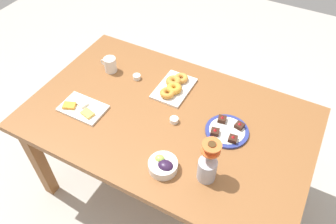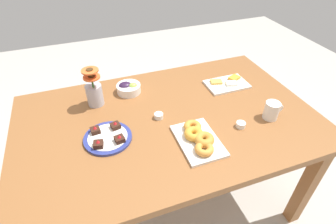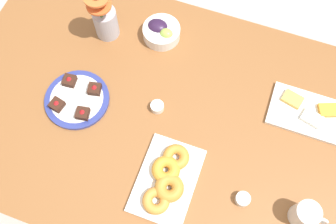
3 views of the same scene
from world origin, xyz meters
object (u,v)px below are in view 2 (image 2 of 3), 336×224
dining_table (168,129)px  coffee_mug (272,110)px  cheese_platter (227,84)px  flower_vase (94,92)px  grape_bowl (128,88)px  croissant_platter (198,138)px  jam_cup_berry (159,116)px  jam_cup_honey (241,125)px  dessert_plate (108,137)px

dining_table → coffee_mug: 0.57m
cheese_platter → flower_vase: bearing=174.6°
grape_bowl → croissant_platter: 0.58m
dining_table → jam_cup_berry: jam_cup_berry is taller
jam_cup_honey → flower_vase: flower_vase is taller
grape_bowl → jam_cup_berry: grape_bowl is taller
dining_table → grape_bowl: (-0.14, 0.31, 0.12)m
jam_cup_honey → flower_vase: (-0.67, 0.45, 0.07)m
flower_vase → jam_cup_berry: bearing=-38.9°
dining_table → grape_bowl: bearing=114.2°
jam_cup_honey → dessert_plate: size_ratio=0.20×
grape_bowl → dessert_plate: size_ratio=0.62×
dining_table → jam_cup_honey: bearing=-30.9°
jam_cup_honey → dessert_plate: 0.68m
dessert_plate → flower_vase: (-0.01, 0.31, 0.07)m
dining_table → dessert_plate: bearing=-171.1°
croissant_platter → flower_vase: 0.64m
croissant_platter → jam_cup_berry: croissant_platter is taller
coffee_mug → grape_bowl: 0.83m
grape_bowl → jam_cup_berry: bearing=-72.4°
coffee_mug → grape_bowl: coffee_mug is taller
grape_bowl → jam_cup_berry: 0.31m
dining_table → grape_bowl: grape_bowl is taller
grape_bowl → flower_vase: (-0.20, -0.06, 0.05)m
jam_cup_honey → jam_cup_berry: same height
jam_cup_honey → flower_vase: bearing=146.0°
jam_cup_berry → jam_cup_honey: bearing=-29.6°
grape_bowl → flower_vase: 0.22m
dining_table → jam_cup_honey: 0.39m
dining_table → dessert_plate: (-0.33, -0.05, 0.10)m
jam_cup_berry → flower_vase: (-0.30, 0.24, 0.07)m
croissant_platter → jam_cup_honey: croissant_platter is taller
dining_table → jam_cup_berry: size_ratio=33.33×
dining_table → jam_cup_berry: bearing=160.6°
dining_table → dessert_plate: dessert_plate is taller
jam_cup_berry → flower_vase: flower_vase is taller
coffee_mug → cheese_platter: (-0.05, 0.36, -0.04)m
grape_bowl → croissant_platter: (0.22, -0.53, -0.01)m
grape_bowl → cheese_platter: size_ratio=0.56×
grape_bowl → croissant_platter: bearing=-67.9°
dining_table → coffee_mug: size_ratio=14.21×
jam_cup_berry → flower_vase: size_ratio=0.20×
jam_cup_berry → dining_table: bearing=-19.4°
coffee_mug → jam_cup_berry: 0.60m
coffee_mug → jam_cup_berry: size_ratio=2.35×
dining_table → croissant_platter: bearing=-71.0°
dessert_plate → coffee_mug: bearing=-8.9°
croissant_platter → cheese_platter: bearing=45.8°
coffee_mug → dessert_plate: (-0.85, 0.13, -0.04)m
jam_cup_berry → dessert_plate: (-0.29, -0.07, -0.00)m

